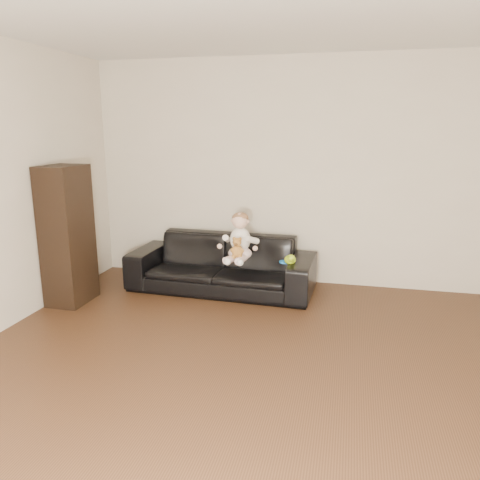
% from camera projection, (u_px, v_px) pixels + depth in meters
% --- Properties ---
extents(floor, '(5.50, 5.50, 0.00)m').
position_uv_depth(floor, '(254.00, 411.00, 3.08)').
color(floor, '#412817').
rests_on(floor, ground).
extents(wall_back, '(5.00, 0.00, 5.00)m').
position_uv_depth(wall_back, '(303.00, 173.00, 5.37)').
color(wall_back, beige).
rests_on(wall_back, ground).
extents(sofa, '(2.11, 0.89, 0.61)m').
position_uv_depth(sofa, '(222.00, 264.00, 5.33)').
color(sofa, black).
rests_on(sofa, floor).
extents(cabinet, '(0.36, 0.50, 1.45)m').
position_uv_depth(cabinet, '(67.00, 236.00, 4.86)').
color(cabinet, black).
rests_on(cabinet, floor).
extents(shelf_item, '(0.18, 0.25, 0.28)m').
position_uv_depth(shelf_item, '(66.00, 205.00, 4.77)').
color(shelf_item, silver).
rests_on(shelf_item, cabinet).
extents(baby, '(0.39, 0.47, 0.53)m').
position_uv_depth(baby, '(240.00, 239.00, 5.09)').
color(baby, '#FBD5D3').
rests_on(baby, sofa).
extents(teddy_bear, '(0.13, 0.13, 0.22)m').
position_uv_depth(teddy_bear, '(237.00, 248.00, 4.95)').
color(teddy_bear, '#A97230').
rests_on(teddy_bear, sofa).
extents(toy_green, '(0.17, 0.19, 0.10)m').
position_uv_depth(toy_green, '(290.00, 260.00, 4.95)').
color(toy_green, '#9EC617').
rests_on(toy_green, sofa).
extents(toy_rattle, '(0.08, 0.08, 0.06)m').
position_uv_depth(toy_rattle, '(288.00, 261.00, 4.99)').
color(toy_rattle, red).
rests_on(toy_rattle, sofa).
extents(toy_blue_disc, '(0.13, 0.13, 0.02)m').
position_uv_depth(toy_blue_disc, '(284.00, 262.00, 5.03)').
color(toy_blue_disc, blue).
rests_on(toy_blue_disc, sofa).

